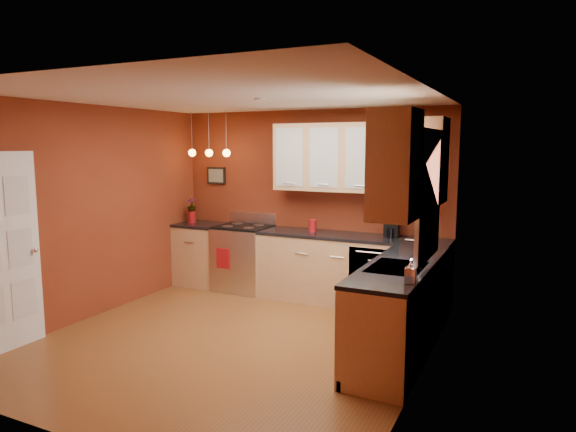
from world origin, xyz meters
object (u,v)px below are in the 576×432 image
at_px(gas_range, 243,258).
at_px(coffee_maker, 392,228).
at_px(sink, 397,269).
at_px(soap_pump, 411,271).
at_px(red_canister, 313,226).

distance_m(gas_range, coffee_maker, 2.24).
relative_size(sink, soap_pump, 3.33).
relative_size(red_canister, coffee_maker, 0.64).
bearing_deg(sink, coffee_maker, 106.23).
bearing_deg(soap_pump, gas_range, 144.45).
height_order(sink, red_canister, sink).
xyz_separation_m(gas_range, soap_pump, (2.87, -2.05, 0.56)).
height_order(gas_range, soap_pump, soap_pump).
bearing_deg(red_canister, soap_pump, -49.14).
distance_m(sink, red_canister, 2.15).
bearing_deg(gas_range, red_canister, 0.27).
bearing_deg(soap_pump, red_canister, 130.86).
bearing_deg(sink, red_canister, 135.46).
bearing_deg(coffee_maker, gas_range, -178.49).
xyz_separation_m(gas_range, sink, (2.62, -1.50, 0.43)).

